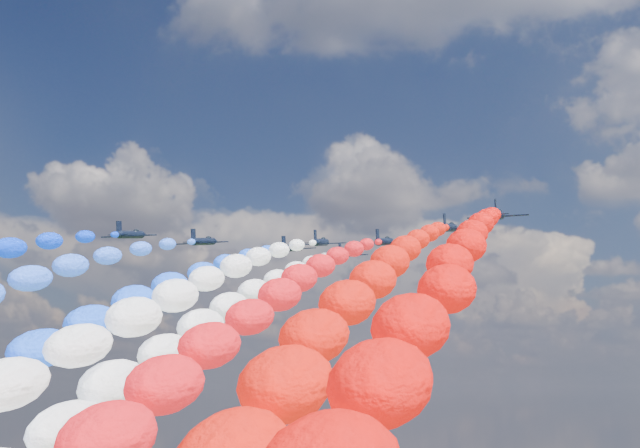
% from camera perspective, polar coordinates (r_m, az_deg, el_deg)
% --- Properties ---
extents(jet_0, '(9.50, 12.68, 4.71)m').
position_cam_1_polar(jet_0, '(143.21, -12.97, -0.72)').
color(jet_0, black).
extents(jet_1, '(9.06, 12.36, 4.71)m').
position_cam_1_polar(jet_1, '(147.66, -8.06, -1.20)').
color(jet_1, black).
extents(jet_2, '(9.58, 12.73, 4.71)m').
position_cam_1_polar(jet_2, '(153.01, -1.94, -1.66)').
color(jet_2, black).
extents(trail_2, '(5.69, 120.53, 44.26)m').
position_cam_1_polar(trail_2, '(93.72, -14.02, -7.72)').
color(trail_2, blue).
extents(jet_3, '(9.61, 12.75, 4.71)m').
position_cam_1_polar(jet_3, '(147.10, 0.05, -1.28)').
color(jet_3, black).
extents(trail_3, '(5.69, 120.53, 44.26)m').
position_cam_1_polar(trail_3, '(86.80, -11.52, -7.57)').
color(trail_3, white).
extents(jet_4, '(9.41, 12.61, 4.71)m').
position_cam_1_polar(jet_4, '(160.18, 1.72, -2.09)').
color(jet_4, black).
extents(trail_4, '(5.69, 120.53, 44.26)m').
position_cam_1_polar(trail_4, '(99.04, -7.33, -8.12)').
color(trail_4, silver).
extents(jet_5, '(9.78, 12.87, 4.71)m').
position_cam_1_polar(jet_5, '(146.82, 4.46, -1.22)').
color(jet_5, black).
extents(trail_5, '(5.69, 120.53, 44.26)m').
position_cam_1_polar(trail_5, '(84.55, -4.03, -7.68)').
color(trail_5, red).
extents(jet_6, '(9.54, 12.70, 4.71)m').
position_cam_1_polar(jet_6, '(135.15, 8.94, -0.25)').
color(jet_6, black).
extents(trail_6, '(5.69, 120.53, 44.26)m').
position_cam_1_polar(trail_6, '(71.38, 2.99, -7.05)').
color(trail_6, red).
extents(jet_7, '(9.19, 12.46, 4.71)m').
position_cam_1_polar(jet_7, '(126.47, 12.24, 0.62)').
color(jet_7, black).
extents(trail_7, '(5.69, 120.53, 44.26)m').
position_cam_1_polar(trail_7, '(61.94, 8.87, -6.30)').
color(trail_7, red).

